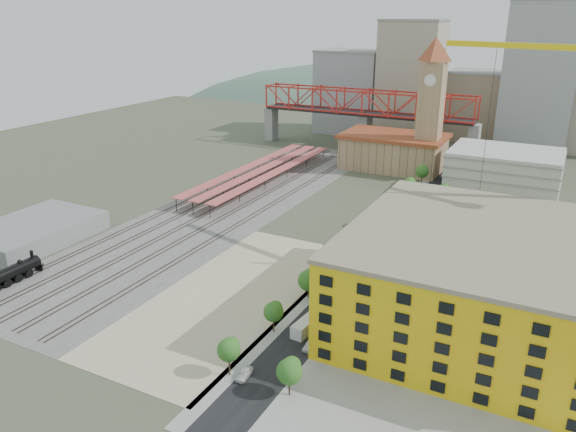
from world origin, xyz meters
The scene contains 30 objects.
ground centered at (0.00, 0.00, 0.00)m, with size 400.00×400.00×0.00m, color #474C38.
ballast_strip centered at (-36.00, 17.50, 0.03)m, with size 36.00×165.00×0.06m, color #605E59.
dirt_lot centered at (-4.00, -31.50, 0.03)m, with size 28.00×67.00×0.06m, color tan.
street_asphalt centered at (16.00, 15.00, 0.03)m, with size 12.00×170.00×0.06m, color black.
sidewalk_west centered at (10.50, 15.00, 0.02)m, with size 3.00×170.00×0.04m, color gray.
sidewalk_east centered at (21.50, 15.00, 0.02)m, with size 3.00×170.00×0.04m, color gray.
construction_pad centered at (45.00, -20.00, 0.03)m, with size 50.00×90.00×0.06m, color gray.
rail_tracks centered at (-37.80, 17.50, 0.15)m, with size 26.56×160.00×0.18m.
platform_canopies centered at (-41.00, 45.00, 3.99)m, with size 16.00×80.00×4.12m.
station_hall centered at (-5.00, 82.00, 6.67)m, with size 38.00×24.00×13.10m.
clock_tower centered at (8.00, 79.99, 28.70)m, with size 12.00×12.00×52.00m.
parking_garage centered at (36.00, 70.00, 7.00)m, with size 34.00×26.00×14.00m, color silver.
truss_bridge centered at (-25.00, 105.00, 18.86)m, with size 94.00×9.60×25.60m.
construction_building centered at (42.00, -20.00, 9.41)m, with size 44.60×50.60×18.80m.
warehouse centered at (-66.00, -30.00, 2.50)m, with size 22.00×32.00×5.00m, color gray.
street_trees centered at (16.00, 5.00, 0.00)m, with size 15.40×124.40×8.00m.
skyline centered at (7.47, 142.31, 22.81)m, with size 133.00×46.00×60.00m.
distant_hills centered at (45.28, 260.00, -79.54)m, with size 647.00×264.00×227.00m.
site_trailer_a centered at (16.00, -36.35, 1.27)m, with size 2.45×9.30×2.54m, color silver.
site_trailer_b centered at (16.00, -28.74, 1.40)m, with size 2.69×10.21×2.79m, color silver.
site_trailer_c centered at (16.00, -19.88, 1.23)m, with size 2.36×8.96×2.45m, color silver.
site_trailer_d centered at (16.00, -5.11, 1.31)m, with size 2.51×9.55×2.61m, color silver.
car_0 centered at (13.00, -54.49, 0.70)m, with size 1.64×4.09×1.39m, color silver.
car_1 centered at (13.00, -22.50, 0.80)m, with size 1.70×4.88×1.61m, color #96959A.
car_2 centered at (13.00, -6.61, 0.70)m, with size 2.31×5.02×1.40m, color black.
car_3 centered at (13.00, 9.10, 0.75)m, with size 2.11×5.20×1.51m, color navy.
car_4 centered at (19.00, -41.78, 0.77)m, with size 1.82×4.52×1.54m, color white.
car_5 centered at (19.00, -20.30, 0.79)m, with size 1.67×4.80×1.58m, color #949499.
car_6 centered at (19.00, 17.38, 0.65)m, with size 2.16×4.68×1.30m, color black.
car_7 centered at (19.00, 46.34, 0.72)m, with size 2.03×4.98×1.45m, color navy.
Camera 1 is at (54.50, -119.29, 56.10)m, focal length 35.00 mm.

